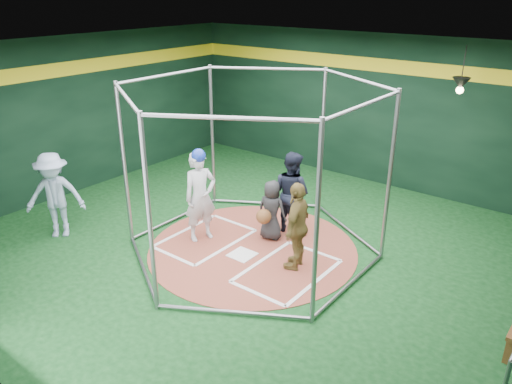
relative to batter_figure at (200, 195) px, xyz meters
The scene contains 12 objects.
room_shell 1.36m from the batter_figure, 14.87° to the left, with size 10.10×9.10×3.53m.
clay_disc 1.38m from the batter_figure, 14.46° to the left, with size 3.80×3.80×0.01m, color #974737.
home_plate 1.35m from the batter_figure, ahead, with size 0.43×0.43×0.01m, color white.
batter_box_left 0.88m from the batter_figure, 10.50° to the left, with size 1.17×1.77×0.01m.
batter_box_right 2.16m from the batter_figure, ahead, with size 1.17×1.77×0.01m.
batting_cage 1.21m from the batter_figure, 14.46° to the left, with size 4.05×4.67×3.00m.
pendant_lamp_near 5.36m from the batter_figure, 50.19° to the left, with size 0.34×0.34×0.90m.
batter_figure is the anchor object (origin of this frame).
visitor_leopard 2.00m from the batter_figure, ahead, with size 0.90×0.37×1.54m, color #A48B46.
catcher_figure 1.34m from the batter_figure, 37.50° to the left, with size 0.62×0.62×1.16m.
umpire 1.74m from the batter_figure, 48.82° to the left, with size 0.78×0.61×1.61m, color black.
bystander_blue 2.75m from the batter_figure, 144.96° to the right, with size 1.07×0.62×1.66m, color #92A5C1.
Camera 1 is at (4.99, -6.29, 4.47)m, focal length 35.00 mm.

